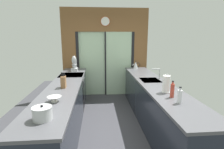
# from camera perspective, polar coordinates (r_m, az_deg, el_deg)

# --- Properties ---
(ground_plane) EXTENTS (5.04, 7.60, 0.02)m
(ground_plane) POSITION_cam_1_polar(r_m,az_deg,el_deg) (4.13, -0.76, -14.50)
(ground_plane) COLOR #38383D
(back_wall_unit) EXTENTS (2.64, 0.12, 2.70)m
(back_wall_unit) POSITION_cam_1_polar(r_m,az_deg,el_deg) (5.50, -2.18, 8.77)
(back_wall_unit) COLOR brown
(back_wall_unit) RESTS_ON ground_plane
(left_counter_run) EXTENTS (0.62, 3.80, 0.92)m
(left_counter_run) POSITION_cam_1_polar(r_m,az_deg,el_deg) (3.56, -15.26, -11.09)
(left_counter_run) COLOR #1E232D
(left_counter_run) RESTS_ON ground_plane
(right_counter_run) EXTENTS (0.62, 3.80, 0.92)m
(right_counter_run) POSITION_cam_1_polar(r_m,az_deg,el_deg) (3.84, 13.40, -9.26)
(right_counter_run) COLOR #1E232D
(right_counter_run) RESTS_ON ground_plane
(sink_faucet) EXTENTS (0.19, 0.02, 0.25)m
(sink_faucet) POSITION_cam_1_polar(r_m,az_deg,el_deg) (3.94, 14.74, 0.69)
(sink_faucet) COLOR #B7BABC
(sink_faucet) RESTS_ON right_counter_run
(oven_range) EXTENTS (0.60, 0.60, 0.92)m
(oven_range) POSITION_cam_1_polar(r_m,az_deg,el_deg) (4.60, -12.80, -5.75)
(oven_range) COLOR black
(oven_range) RESTS_ON ground_plane
(mixing_bowl) EXTENTS (0.20, 0.20, 0.08)m
(mixing_bowl) POSITION_cam_1_polar(r_m,az_deg,el_deg) (2.70, -18.22, -7.55)
(mixing_bowl) COLOR silver
(mixing_bowl) RESTS_ON left_counter_run
(knife_block) EXTENTS (0.08, 0.14, 0.29)m
(knife_block) POSITION_cam_1_polar(r_m,az_deg,el_deg) (3.36, -15.52, -2.30)
(knife_block) COLOR brown
(knife_block) RESTS_ON left_counter_run
(stand_mixer) EXTENTS (0.17, 0.27, 0.42)m
(stand_mixer) POSITION_cam_1_polar(r_m,az_deg,el_deg) (4.95, -12.14, 2.99)
(stand_mixer) COLOR #B7BABC
(stand_mixer) RESTS_ON left_counter_run
(stock_pot) EXTENTS (0.22, 0.22, 0.18)m
(stock_pot) POSITION_cam_1_polar(r_m,az_deg,el_deg) (2.17, -21.71, -11.65)
(stock_pot) COLOR #B7BABC
(stock_pot) RESTS_ON left_counter_run
(kettle) EXTENTS (0.24, 0.15, 0.23)m
(kettle) POSITION_cam_1_polar(r_m,az_deg,el_deg) (5.32, 7.72, 3.10)
(kettle) COLOR #B7BABC
(kettle) RESTS_ON right_counter_run
(soap_bottle_near) EXTENTS (0.07, 0.07, 0.24)m
(soap_bottle_near) POSITION_cam_1_polar(r_m,az_deg,el_deg) (2.67, 21.15, -6.63)
(soap_bottle_near) COLOR silver
(soap_bottle_near) RESTS_ON right_counter_run
(soap_bottle_far) EXTENTS (0.06, 0.06, 0.26)m
(soap_bottle_far) POSITION_cam_1_polar(r_m,az_deg,el_deg) (2.88, 19.02, -4.87)
(soap_bottle_far) COLOR #B23D2D
(soap_bottle_far) RESTS_ON right_counter_run
(paper_towel_roll) EXTENTS (0.14, 0.14, 0.32)m
(paper_towel_roll) POSITION_cam_1_polar(r_m,az_deg,el_deg) (3.09, 17.21, -3.01)
(paper_towel_roll) COLOR #B7BABC
(paper_towel_roll) RESTS_ON right_counter_run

